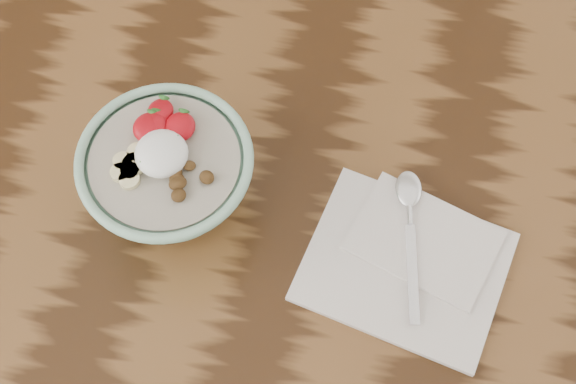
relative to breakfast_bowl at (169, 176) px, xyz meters
The scene contains 4 objects.
table 21.71cm from the breakfast_bowl, ahead, with size 160.00×90.00×75.00cm.
breakfast_bowl is the anchor object (origin of this frame).
napkin 31.05cm from the breakfast_bowl, ahead, with size 27.04×23.66×1.46cm.
spoon 30.04cm from the breakfast_bowl, ahead, with size 5.87×20.20×1.05cm.
Camera 1 is at (8.43, -40.07, 168.09)cm, focal length 50.00 mm.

